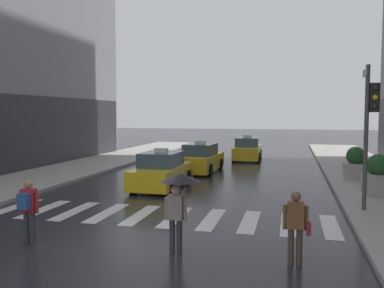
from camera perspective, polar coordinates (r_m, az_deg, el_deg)
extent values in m
plane|color=#26262B|center=(11.18, -9.65, -13.34)|extent=(160.00, 160.00, 0.00)
cube|color=silver|center=(16.35, -23.16, -7.97)|extent=(0.50, 2.80, 0.01)
cube|color=silver|center=(15.68, -19.60, -8.39)|extent=(0.50, 2.80, 0.01)
cube|color=silver|center=(15.07, -15.73, -8.81)|extent=(0.50, 2.80, 0.01)
cube|color=silver|center=(14.53, -11.55, -9.22)|extent=(0.50, 2.80, 0.01)
cube|color=silver|center=(14.07, -7.05, -9.61)|extent=(0.50, 2.80, 0.01)
cube|color=silver|center=(13.71, -2.28, -9.96)|extent=(0.50, 2.80, 0.01)
cube|color=silver|center=(13.44, 2.73, -10.25)|extent=(0.50, 2.80, 0.01)
cube|color=silver|center=(13.27, 7.91, -10.47)|extent=(0.50, 2.80, 0.01)
cube|color=silver|center=(13.22, 13.18, -10.60)|extent=(0.50, 2.80, 0.01)
cube|color=silver|center=(13.27, 18.46, -10.65)|extent=(0.50, 2.80, 0.01)
cylinder|color=#47474C|center=(14.86, 22.75, 0.76)|extent=(0.14, 0.14, 4.80)
cube|color=black|center=(14.88, 23.74, 5.85)|extent=(0.30, 0.26, 0.95)
sphere|color=#28231E|center=(14.75, 23.87, 7.03)|extent=(0.17, 0.17, 0.17)
sphere|color=yellow|center=(14.74, 23.83, 5.86)|extent=(0.17, 0.17, 0.17)
sphere|color=#28231E|center=(14.73, 23.80, 4.70)|extent=(0.17, 0.17, 0.17)
cube|color=#196638|center=(15.06, 22.69, 9.00)|extent=(0.04, 0.84, 0.24)
cube|color=yellow|center=(18.95, -4.14, -4.29)|extent=(1.83, 4.51, 0.84)
cube|color=#384C5B|center=(18.76, -4.25, -2.10)|extent=(1.61, 2.11, 0.64)
cube|color=silver|center=(18.72, -4.26, -0.85)|extent=(0.60, 0.24, 0.18)
cylinder|color=black|center=(20.52, -5.25, -4.29)|extent=(0.22, 0.66, 0.66)
cylinder|color=black|center=(20.03, -0.61, -4.48)|extent=(0.22, 0.66, 0.66)
cylinder|color=black|center=(18.02, -8.07, -5.50)|extent=(0.22, 0.66, 0.66)
cylinder|color=black|center=(17.46, -2.84, -5.78)|extent=(0.22, 0.66, 0.66)
cube|color=#F2EAB2|center=(21.27, -3.87, -3.24)|extent=(0.20, 0.04, 0.14)
cube|color=#F2EAB2|center=(20.93, -0.57, -3.35)|extent=(0.20, 0.04, 0.14)
cube|color=gold|center=(23.96, 1.21, -2.49)|extent=(2.00, 4.58, 0.84)
cube|color=#384C5B|center=(23.79, 1.15, -0.75)|extent=(1.69, 2.17, 0.64)
cube|color=silver|center=(23.75, 1.15, 0.23)|extent=(0.61, 0.27, 0.18)
cylinder|color=black|center=(25.50, 0.13, -2.61)|extent=(0.25, 0.67, 0.66)
cylinder|color=black|center=(25.09, 3.90, -2.73)|extent=(0.25, 0.67, 0.66)
cylinder|color=black|center=(22.94, -1.73, -3.38)|extent=(0.25, 0.67, 0.66)
cylinder|color=black|center=(22.48, 2.43, -3.53)|extent=(0.25, 0.67, 0.66)
cube|color=#F2EAB2|center=(26.29, 1.16, -1.80)|extent=(0.20, 0.05, 0.14)
cube|color=#F2EAB2|center=(26.00, 3.84, -1.88)|extent=(0.20, 0.05, 0.14)
cube|color=gold|center=(30.40, 7.60, -1.10)|extent=(1.93, 4.55, 0.84)
cube|color=#384C5B|center=(30.25, 7.60, 0.28)|extent=(1.66, 2.15, 0.64)
cube|color=silver|center=(30.22, 7.60, 1.05)|extent=(0.61, 0.26, 0.18)
cylinder|color=black|center=(31.84, 6.24, -1.27)|extent=(0.24, 0.67, 0.66)
cylinder|color=black|center=(31.72, 9.32, -1.32)|extent=(0.24, 0.67, 0.66)
cylinder|color=black|center=(29.17, 5.72, -1.77)|extent=(0.24, 0.67, 0.66)
cylinder|color=black|center=(29.03, 9.07, -1.83)|extent=(0.24, 0.67, 0.66)
cube|color=#F2EAB2|center=(32.71, 6.80, -0.65)|extent=(0.20, 0.05, 0.14)
cube|color=#F2EAB2|center=(32.62, 9.00, -0.68)|extent=(0.20, 0.05, 0.14)
cylinder|color=#333338|center=(10.28, -2.73, -12.47)|extent=(0.14, 0.14, 0.82)
cylinder|color=#333338|center=(10.23, -1.74, -12.54)|extent=(0.14, 0.14, 0.82)
cube|color=gray|center=(10.07, -2.25, -8.63)|extent=(0.36, 0.24, 0.60)
sphere|color=tan|center=(9.99, -2.26, -6.28)|extent=(0.22, 0.22, 0.22)
cylinder|color=gray|center=(10.15, -3.52, -8.83)|extent=(0.09, 0.09, 0.55)
cylinder|color=gray|center=(10.02, -0.97, -8.99)|extent=(0.09, 0.09, 0.55)
cylinder|color=#4C4C4C|center=(9.98, -1.59, -6.99)|extent=(0.02, 0.02, 1.00)
cone|color=black|center=(9.90, -1.59, -4.61)|extent=(0.96, 0.96, 0.20)
cylinder|color=#333338|center=(11.81, -21.75, -10.55)|extent=(0.14, 0.14, 0.82)
cylinder|color=#333338|center=(11.71, -21.02, -10.66)|extent=(0.14, 0.14, 0.82)
cube|color=maroon|center=(11.60, -21.48, -7.21)|extent=(0.36, 0.24, 0.60)
sphere|color=#9E7051|center=(11.53, -21.53, -5.16)|extent=(0.22, 0.22, 0.22)
cylinder|color=maroon|center=(11.74, -22.40, -7.35)|extent=(0.09, 0.09, 0.55)
cylinder|color=maroon|center=(11.48, -20.52, -7.56)|extent=(0.09, 0.09, 0.55)
cube|color=#264C8C|center=(11.42, -22.12, -7.30)|extent=(0.28, 0.18, 0.40)
cylinder|color=#473D33|center=(9.76, 13.41, -13.48)|extent=(0.14, 0.14, 0.82)
cylinder|color=#473D33|center=(9.77, 14.49, -13.50)|extent=(0.14, 0.14, 0.82)
cube|color=brown|center=(9.57, 14.03, -9.44)|extent=(0.36, 0.24, 0.60)
sphere|color=brown|center=(9.49, 14.07, -6.97)|extent=(0.22, 0.22, 0.22)
cylinder|color=brown|center=(9.59, 12.63, -9.70)|extent=(0.09, 0.09, 0.55)
cylinder|color=brown|center=(9.59, 15.41, -9.75)|extent=(0.09, 0.09, 0.55)
cube|color=maroon|center=(9.65, 15.69, -11.08)|extent=(0.10, 0.20, 0.28)
cube|color=#A8A399|center=(18.20, 24.11, -5.04)|extent=(1.10, 1.10, 0.80)
sphere|color=#234C23|center=(18.10, 24.19, -2.69)|extent=(0.90, 0.90, 0.90)
cube|color=#A8A399|center=(21.78, 21.49, -3.49)|extent=(1.10, 1.10, 0.80)
sphere|color=#234C23|center=(21.69, 21.54, -1.53)|extent=(0.90, 0.90, 0.90)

